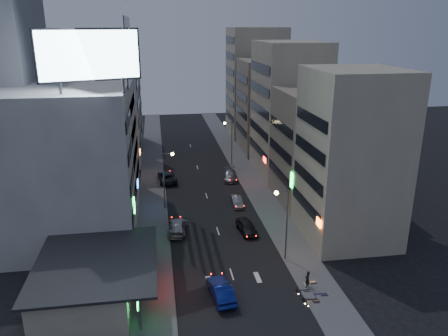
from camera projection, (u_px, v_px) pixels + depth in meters
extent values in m
plane|color=black|center=(239.00, 297.00, 41.21)|extent=(180.00, 180.00, 0.00)
cube|color=#4C4C4F|center=(153.00, 189.00, 68.17)|extent=(4.00, 120.00, 0.12)
cube|color=#4C4C4F|center=(253.00, 183.00, 70.53)|extent=(4.00, 120.00, 0.12)
cube|color=#B8AD90|center=(87.00, 282.00, 40.46)|extent=(8.00, 12.00, 3.60)
cube|color=black|center=(96.00, 262.00, 40.00)|extent=(11.00, 13.00, 0.25)
cube|color=black|center=(142.00, 265.00, 40.81)|extent=(0.12, 4.00, 0.90)
cube|color=#FF1E14|center=(143.00, 265.00, 40.82)|extent=(0.04, 3.70, 0.70)
cube|color=beige|center=(77.00, 155.00, 54.66)|extent=(14.00, 24.00, 18.00)
cube|color=#B8AD90|center=(351.00, 157.00, 50.17)|extent=(10.00, 11.00, 20.00)
cube|color=gray|center=(318.00, 147.00, 61.66)|extent=(11.00, 12.00, 16.00)
cube|color=#B8AD90|center=(288.00, 110.00, 72.85)|extent=(10.00, 14.00, 22.00)
cube|color=beige|center=(107.00, 110.00, 78.03)|extent=(11.00, 10.00, 20.00)
cube|color=slate|center=(112.00, 110.00, 90.94)|extent=(12.00, 10.00, 15.00)
cube|color=gray|center=(268.00, 106.00, 87.62)|extent=(11.00, 12.00, 18.00)
cube|color=#B8AD90|center=(256.00, 82.00, 99.90)|extent=(12.00, 12.00, 24.00)
cylinder|color=#595B60|center=(60.00, 87.00, 42.38)|extent=(0.30, 0.30, 1.50)
cylinder|color=#595B60|center=(123.00, 85.00, 43.27)|extent=(0.30, 0.30, 1.50)
cube|color=black|center=(89.00, 55.00, 41.90)|extent=(9.52, 3.75, 5.00)
cube|color=#BDEBFC|center=(90.00, 55.00, 41.72)|extent=(9.04, 3.34, 4.60)
cylinder|color=#595B60|center=(287.00, 225.00, 46.49)|extent=(0.16, 0.16, 8.00)
cylinder|color=#595B60|center=(282.00, 192.00, 45.17)|extent=(1.40, 0.10, 0.10)
sphere|color=#FFD88C|center=(276.00, 193.00, 45.11)|extent=(0.44, 0.44, 0.44)
cylinder|color=#595B60|center=(164.00, 181.00, 59.64)|extent=(0.16, 0.16, 8.00)
cylinder|color=#595B60|center=(168.00, 154.00, 58.53)|extent=(1.40, 0.10, 0.10)
sphere|color=#FFD88C|center=(172.00, 154.00, 58.65)|extent=(0.44, 0.44, 0.44)
cylinder|color=#595B60|center=(232.00, 144.00, 78.40)|extent=(0.16, 0.16, 8.00)
cylinder|color=#595B60|center=(228.00, 123.00, 77.08)|extent=(1.40, 0.10, 0.10)
sphere|color=#FFD88C|center=(225.00, 123.00, 77.02)|extent=(0.44, 0.44, 0.44)
imported|color=#242227|center=(247.00, 227.00, 53.80)|extent=(2.35, 4.75, 1.56)
imported|color=#97989E|center=(237.00, 201.00, 61.89)|extent=(1.49, 3.94, 1.28)
imported|color=#2B2A30|center=(167.00, 177.00, 71.39)|extent=(3.19, 6.13, 1.65)
imported|color=gray|center=(230.00, 175.00, 72.26)|extent=(2.64, 5.34, 1.49)
imported|color=navy|center=(221.00, 290.00, 40.79)|extent=(2.32, 5.18, 1.65)
imported|color=#96999E|center=(177.00, 227.00, 53.81)|extent=(2.91, 5.60, 1.55)
imported|color=black|center=(307.00, 279.00, 42.35)|extent=(0.74, 0.70, 1.69)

